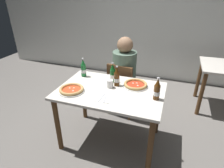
% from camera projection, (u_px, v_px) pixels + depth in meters
% --- Properties ---
extents(ground_plane, '(8.00, 8.00, 0.00)m').
position_uv_depth(ground_plane, '(111.00, 139.00, 2.49)').
color(ground_plane, slate).
extents(back_wall_tiled, '(7.00, 0.10, 2.60)m').
position_uv_depth(back_wall_tiled, '(147.00, 15.00, 3.75)').
color(back_wall_tiled, white).
rests_on(back_wall_tiled, ground_plane).
extents(dining_table_main, '(1.20, 0.80, 0.75)m').
position_uv_depth(dining_table_main, '(111.00, 98.00, 2.20)').
color(dining_table_main, silver).
rests_on(dining_table_main, ground_plane).
extents(chair_behind_table, '(0.45, 0.45, 0.85)m').
position_uv_depth(chair_behind_table, '(122.00, 87.00, 2.80)').
color(chair_behind_table, brown).
rests_on(chair_behind_table, ground_plane).
extents(diner_seated, '(0.34, 0.34, 1.21)m').
position_uv_depth(diner_seated, '(124.00, 79.00, 2.79)').
color(diner_seated, '#2D3342').
rests_on(diner_seated, ground_plane).
extents(pizza_margherita_near, '(0.29, 0.29, 0.04)m').
position_uv_depth(pizza_margherita_near, '(72.00, 90.00, 2.11)').
color(pizza_margherita_near, white).
rests_on(pizza_margherita_near, dining_table_main).
extents(pizza_marinara_far, '(0.30, 0.30, 0.04)m').
position_uv_depth(pizza_marinara_far, '(136.00, 85.00, 2.22)').
color(pizza_marinara_far, white).
rests_on(pizza_marinara_far, dining_table_main).
extents(beer_bottle_left, '(0.07, 0.07, 0.25)m').
position_uv_depth(beer_bottle_left, '(157.00, 90.00, 1.93)').
color(beer_bottle_left, '#512D0F').
rests_on(beer_bottle_left, dining_table_main).
extents(beer_bottle_center, '(0.07, 0.07, 0.25)m').
position_uv_depth(beer_bottle_center, '(113.00, 74.00, 2.30)').
color(beer_bottle_center, '#14591E').
rests_on(beer_bottle_center, dining_table_main).
extents(beer_bottle_right, '(0.07, 0.07, 0.25)m').
position_uv_depth(beer_bottle_right, '(117.00, 77.00, 2.20)').
color(beer_bottle_right, '#512D0F').
rests_on(beer_bottle_right, dining_table_main).
extents(beer_bottle_extra, '(0.07, 0.07, 0.25)m').
position_uv_depth(beer_bottle_extra, '(83.00, 69.00, 2.44)').
color(beer_bottle_extra, '#196B2D').
rests_on(beer_bottle_extra, dining_table_main).
extents(napkin_with_cutlery, '(0.19, 0.19, 0.01)m').
position_uv_depth(napkin_with_cutlery, '(104.00, 98.00, 1.99)').
color(napkin_with_cutlery, white).
rests_on(napkin_with_cutlery, dining_table_main).
extents(paper_cup, '(0.07, 0.07, 0.09)m').
position_uv_depth(paper_cup, '(110.00, 84.00, 2.18)').
color(paper_cup, white).
rests_on(paper_cup, dining_table_main).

